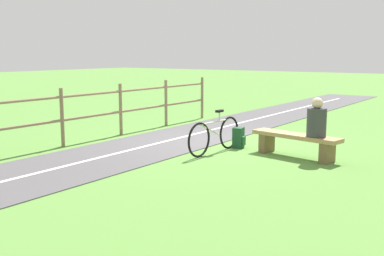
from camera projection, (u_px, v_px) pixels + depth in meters
name	position (u px, v px, depth m)	size (l,w,h in m)	color
ground_plane	(216.00, 142.00, 10.92)	(80.00, 80.00, 0.00)	#548438
paved_path	(49.00, 171.00, 8.22)	(2.31, 36.00, 0.02)	#4C494C
path_centre_line	(49.00, 170.00, 8.21)	(0.10, 32.00, 0.00)	silver
bench	(296.00, 141.00, 9.29)	(1.90, 0.73, 0.47)	#A88456
person_seated	(317.00, 120.00, 8.91)	(0.43, 0.43, 0.75)	#38383D
bicycle	(215.00, 135.00, 9.67)	(0.14, 1.79, 0.88)	black
backpack	(239.00, 138.00, 10.22)	(0.29, 0.30, 0.45)	#1E4C2D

